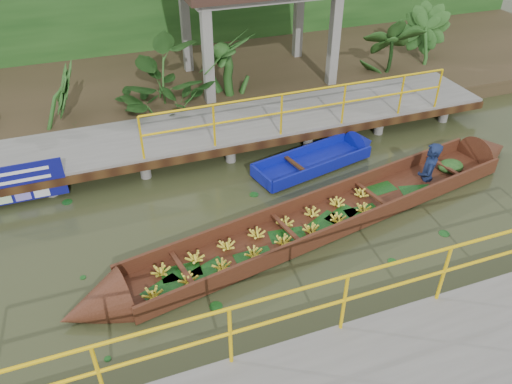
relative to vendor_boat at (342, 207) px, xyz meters
name	(u,v)px	position (x,y,z in m)	size (l,w,h in m)	color
ground	(224,241)	(-2.45, 0.08, -0.23)	(80.00, 80.00, 0.00)	#2D3018
land_strip	(151,82)	(-2.45, 7.58, -0.01)	(30.00, 8.00, 0.45)	#332B19
far_dock	(182,136)	(-2.43, 3.51, 0.24)	(16.00, 2.06, 1.66)	slate
foliage_backdrop	(130,1)	(-2.45, 10.08, 1.77)	(30.00, 0.80, 4.00)	#163C13
vendor_boat	(342,207)	(0.00, 0.00, 0.00)	(10.54, 3.00, 2.19)	#3D1E10
moored_blue_boat	(338,153)	(0.99, 2.03, -0.09)	(3.38, 1.54, 0.78)	#0D1590
tropical_plants	(220,72)	(-0.88, 5.38, 0.92)	(14.13, 1.13, 1.41)	#163C13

